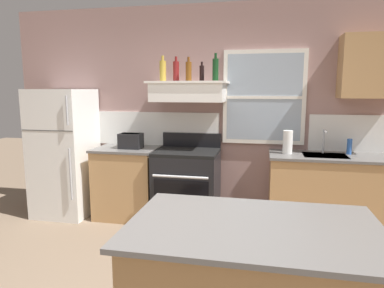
% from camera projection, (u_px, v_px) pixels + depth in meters
% --- Properties ---
extents(back_wall, '(5.40, 0.11, 2.70)m').
position_uv_depth(back_wall, '(214.00, 113.00, 4.44)').
color(back_wall, gray).
rests_on(back_wall, ground_plane).
extents(refrigerator, '(0.70, 0.72, 1.65)m').
position_uv_depth(refrigerator, '(64.00, 153.00, 4.54)').
color(refrigerator, white).
rests_on(refrigerator, ground_plane).
extents(counter_left_of_stove, '(0.79, 0.63, 0.91)m').
position_uv_depth(counter_left_of_stove, '(128.00, 182.00, 4.49)').
color(counter_left_of_stove, tan).
rests_on(counter_left_of_stove, ground_plane).
extents(toaster, '(0.30, 0.20, 0.19)m').
position_uv_depth(toaster, '(131.00, 141.00, 4.35)').
color(toaster, black).
rests_on(toaster, counter_left_of_stove).
extents(stove_range, '(0.76, 0.69, 1.09)m').
position_uv_depth(stove_range, '(187.00, 186.00, 4.29)').
color(stove_range, black).
rests_on(stove_range, ground_plane).
extents(range_hood_shelf, '(0.96, 0.52, 0.24)m').
position_uv_depth(range_hood_shelf, '(189.00, 91.00, 4.20)').
color(range_hood_shelf, white).
extents(bottle_champagne_gold_foil, '(0.08, 0.08, 0.31)m').
position_uv_depth(bottle_champagne_gold_foil, '(163.00, 71.00, 4.23)').
color(bottle_champagne_gold_foil, '#B29333').
rests_on(bottle_champagne_gold_foil, range_hood_shelf).
extents(bottle_red_label_wine, '(0.07, 0.07, 0.30)m').
position_uv_depth(bottle_red_label_wine, '(176.00, 71.00, 4.23)').
color(bottle_red_label_wine, maroon).
rests_on(bottle_red_label_wine, range_hood_shelf).
extents(bottle_amber_wine, '(0.07, 0.07, 0.28)m').
position_uv_depth(bottle_amber_wine, '(189.00, 71.00, 4.13)').
color(bottle_amber_wine, brown).
rests_on(bottle_amber_wine, range_hood_shelf).
extents(bottle_balsamic_dark, '(0.06, 0.06, 0.23)m').
position_uv_depth(bottle_balsamic_dark, '(202.00, 73.00, 4.16)').
color(bottle_balsamic_dark, black).
rests_on(bottle_balsamic_dark, range_hood_shelf).
extents(bottle_dark_green_wine, '(0.07, 0.07, 0.32)m').
position_uv_depth(bottle_dark_green_wine, '(215.00, 69.00, 4.06)').
color(bottle_dark_green_wine, '#143819').
rests_on(bottle_dark_green_wine, range_hood_shelf).
extents(counter_right_with_sink, '(1.43, 0.63, 0.91)m').
position_uv_depth(counter_right_with_sink, '(331.00, 194.00, 3.98)').
color(counter_right_with_sink, tan).
rests_on(counter_right_with_sink, ground_plane).
extents(sink_faucet, '(0.03, 0.17, 0.28)m').
position_uv_depth(sink_faucet, '(324.00, 139.00, 4.00)').
color(sink_faucet, silver).
rests_on(sink_faucet, counter_right_with_sink).
extents(paper_towel_roll, '(0.11, 0.11, 0.27)m').
position_uv_depth(paper_towel_roll, '(288.00, 142.00, 3.99)').
color(paper_towel_roll, white).
rests_on(paper_towel_roll, counter_right_with_sink).
extents(dish_soap_bottle, '(0.06, 0.06, 0.18)m').
position_uv_depth(dish_soap_bottle, '(349.00, 147.00, 3.96)').
color(dish_soap_bottle, blue).
rests_on(dish_soap_bottle, counter_right_with_sink).
extents(upper_cabinet_right, '(0.64, 0.32, 0.70)m').
position_uv_depth(upper_cabinet_right, '(371.00, 66.00, 3.82)').
color(upper_cabinet_right, tan).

